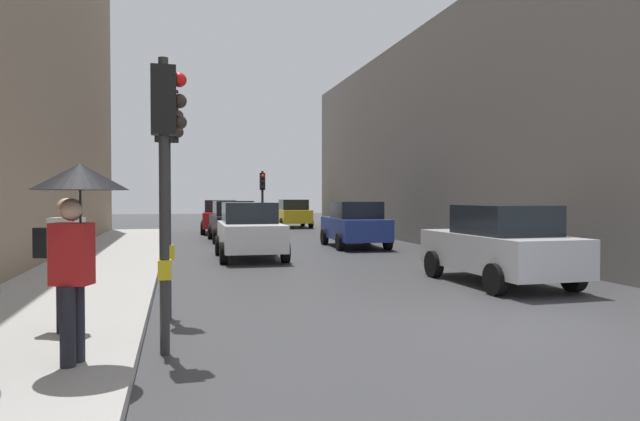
# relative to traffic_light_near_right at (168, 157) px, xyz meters

# --- Properties ---
(ground_plane) EXTENTS (120.00, 120.00, 0.00)m
(ground_plane) POSITION_rel_traffic_light_near_right_xyz_m (4.68, -2.10, -2.59)
(ground_plane) COLOR #38383A
(sidewalk_kerb) EXTENTS (3.05, 40.00, 0.16)m
(sidewalk_kerb) POSITION_rel_traffic_light_near_right_xyz_m (-1.85, 3.90, -2.51)
(sidewalk_kerb) COLOR #A8A5A0
(sidewalk_kerb) RESTS_ON ground
(building_facade_right) EXTENTS (12.00, 28.48, 8.81)m
(building_facade_right) POSITION_rel_traffic_light_near_right_xyz_m (15.69, 14.68, 1.82)
(building_facade_right) COLOR slate
(building_facade_right) RESTS_ON ground
(traffic_light_near_right) EXTENTS (0.45, 0.34, 3.75)m
(traffic_light_near_right) POSITION_rel_traffic_light_near_right_xyz_m (0.00, 0.00, 0.00)
(traffic_light_near_right) COLOR #2D2D2D
(traffic_light_near_right) RESTS_ON ground
(traffic_light_far_median) EXTENTS (0.25, 0.43, 3.22)m
(traffic_light_far_median) POSITION_rel_traffic_light_near_right_xyz_m (4.26, 19.32, -0.37)
(traffic_light_far_median) COLOR #2D2D2D
(traffic_light_far_median) RESTS_ON ground
(traffic_light_near_left) EXTENTS (0.43, 0.25, 3.64)m
(traffic_light_near_left) POSITION_rel_traffic_light_near_right_xyz_m (0.00, -2.21, -0.07)
(traffic_light_near_left) COLOR #2D2D2D
(traffic_light_near_left) RESTS_ON ground
(car_red_sedan) EXTENTS (2.20, 4.29, 1.76)m
(car_red_sedan) POSITION_rel_traffic_light_near_right_xyz_m (2.37, 22.01, -1.71)
(car_red_sedan) COLOR red
(car_red_sedan) RESTS_ON ground
(car_silver_hatchback) EXTENTS (2.10, 4.24, 1.76)m
(car_silver_hatchback) POSITION_rel_traffic_light_near_right_xyz_m (7.08, 1.99, -1.71)
(car_silver_hatchback) COLOR #BCBCC1
(car_silver_hatchback) RESTS_ON ground
(car_white_compact) EXTENTS (2.07, 4.23, 1.76)m
(car_white_compact) POSITION_rel_traffic_light_near_right_xyz_m (2.35, 8.74, -1.71)
(car_white_compact) COLOR silver
(car_white_compact) RESTS_ON ground
(car_yellow_taxi) EXTENTS (2.10, 4.24, 1.76)m
(car_yellow_taxi) POSITION_rel_traffic_light_near_right_xyz_m (7.25, 26.70, -1.71)
(car_yellow_taxi) COLOR yellow
(car_yellow_taxi) RESTS_ON ground
(car_dark_suv) EXTENTS (2.09, 4.24, 1.76)m
(car_dark_suv) POSITION_rel_traffic_light_near_right_xyz_m (2.53, 16.21, -1.71)
(car_dark_suv) COLOR black
(car_dark_suv) RESTS_ON ground
(car_blue_van) EXTENTS (2.15, 4.27, 1.76)m
(car_blue_van) POSITION_rel_traffic_light_near_right_xyz_m (6.77, 11.85, -1.71)
(car_blue_van) COLOR navy
(car_blue_van) RESTS_ON ground
(pedestrian_with_umbrella) EXTENTS (1.00, 1.00, 2.14)m
(pedestrian_with_umbrella) POSITION_rel_traffic_light_near_right_xyz_m (-0.89, -3.01, -0.75)
(pedestrian_with_umbrella) COLOR black
(pedestrian_with_umbrella) RESTS_ON sidewalk_kerb
(pedestrian_with_black_backpack) EXTENTS (0.66, 0.48, 1.77)m
(pedestrian_with_black_backpack) POSITION_rel_traffic_light_near_right_xyz_m (-1.33, -1.31, -1.42)
(pedestrian_with_black_backpack) COLOR black
(pedestrian_with_black_backpack) RESTS_ON sidewalk_kerb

